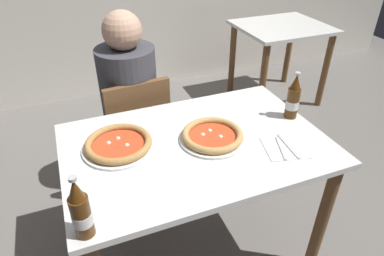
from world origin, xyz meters
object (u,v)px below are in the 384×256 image
dining_table_background (280,42)px  beer_bottle_left (81,211)px  beer_bottle_center (293,99)px  chair_behind_table (136,130)px  napkin_with_cutlery (285,148)px  diner_seated (131,112)px  dining_table_main (196,162)px  pizza_margherita_near (119,144)px  pizza_marinara_far (212,136)px

dining_table_background → beer_bottle_left: size_ratio=3.24×
beer_bottle_center → chair_behind_table: bearing=140.5°
dining_table_background → napkin_with_cutlery: size_ratio=3.65×
diner_seated → beer_bottle_center: diner_seated is taller
beer_bottle_left → beer_bottle_center: size_ratio=1.00×
dining_table_main → dining_table_background: size_ratio=1.50×
chair_behind_table → pizza_margherita_near: chair_behind_table is taller
napkin_with_cutlery → dining_table_main: bearing=152.3°
dining_table_background → beer_bottle_left: bearing=-138.4°
diner_seated → dining_table_main: bearing=-75.9°
chair_behind_table → beer_bottle_left: (-0.38, -0.95, 0.37)m
dining_table_main → beer_bottle_left: bearing=-147.4°
dining_table_background → pizza_margherita_near: (-1.77, -1.32, 0.18)m
dining_table_main → pizza_margherita_near: (-0.34, 0.09, 0.13)m
dining_table_main → dining_table_background: bearing=44.4°
chair_behind_table → diner_seated: bearing=-88.0°
chair_behind_table → beer_bottle_left: bearing=63.3°
pizza_marinara_far → beer_bottle_left: size_ratio=1.25×
chair_behind_table → napkin_with_cutlery: size_ratio=3.88×
diner_seated → pizza_margherita_near: (-0.17, -0.57, 0.19)m
chair_behind_table → beer_bottle_center: size_ratio=3.44×
diner_seated → pizza_marinara_far: 0.73m
dining_table_main → napkin_with_cutlery: bearing=-27.7°
beer_bottle_center → napkin_with_cutlery: size_ratio=1.13×
pizza_margherita_near → napkin_with_cutlery: (0.69, -0.28, -0.02)m
beer_bottle_center → diner_seated: bearing=138.4°
dining_table_background → napkin_with_cutlery: (-1.08, -1.59, 0.16)m
dining_table_background → pizza_margherita_near: size_ratio=2.45×
dining_table_background → napkin_with_cutlery: 1.93m
pizza_marinara_far → beer_bottle_center: 0.47m
chair_behind_table → diner_seated: diner_seated is taller
diner_seated → dining_table_background: size_ratio=1.51×
pizza_margherita_near → beer_bottle_center: 0.88m
chair_behind_table → beer_bottle_center: 0.98m
dining_table_background → beer_bottle_left: 2.65m
diner_seated → pizza_margherita_near: 0.63m
diner_seated → dining_table_background: (1.60, 0.74, 0.01)m
diner_seated → pizza_marinara_far: bearing=-69.8°
beer_bottle_left → dining_table_background: bearing=41.6°
beer_bottle_left → dining_table_main: bearing=32.6°
beer_bottle_left → diner_seated: bearing=69.7°
dining_table_background → pizza_margherita_near: 2.21m
pizza_margherita_near → beer_bottle_center: (0.88, -0.06, 0.08)m
pizza_margherita_near → napkin_with_cutlery: 0.75m
dining_table_main → chair_behind_table: 0.65m
dining_table_main → beer_bottle_center: 0.58m
diner_seated → napkin_with_cutlery: size_ratio=5.52×
beer_bottle_left → napkin_with_cutlery: bearing=9.9°
beer_bottle_center → pizza_marinara_far: bearing=-175.0°
diner_seated → beer_bottle_center: size_ratio=4.89×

